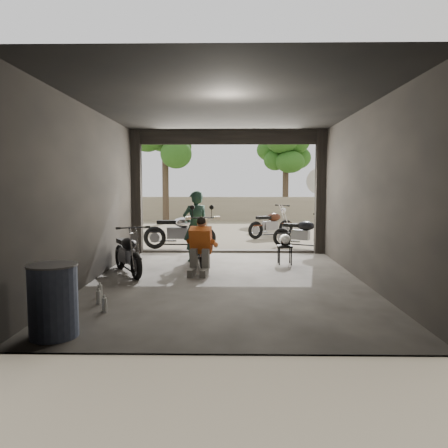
{
  "coord_description": "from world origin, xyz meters",
  "views": [
    {
      "loc": [
        0.08,
        -7.96,
        1.8
      ],
      "look_at": [
        -0.06,
        0.6,
        1.03
      ],
      "focal_mm": 35.0,
      "sensor_mm": 36.0,
      "label": 1
    }
  ],
  "objects_px": {
    "stool": "(285,249)",
    "oil_drum": "(53,302)",
    "outside_bike_b": "(271,222)",
    "rider": "(196,227)",
    "left_bike": "(128,250)",
    "sign_post": "(319,194)",
    "main_bike": "(200,239)",
    "outside_bike_a": "(180,228)",
    "mechanic": "(200,247)",
    "outside_bike_c": "(302,230)",
    "helmet": "(285,240)"
  },
  "relations": [
    {
      "from": "outside_bike_b",
      "to": "rider",
      "type": "bearing_deg",
      "value": 121.56
    },
    {
      "from": "sign_post",
      "to": "outside_bike_c",
      "type": "bearing_deg",
      "value": -124.63
    },
    {
      "from": "mechanic",
      "to": "outside_bike_c",
      "type": "bearing_deg",
      "value": 60.91
    },
    {
      "from": "stool",
      "to": "oil_drum",
      "type": "height_order",
      "value": "oil_drum"
    },
    {
      "from": "oil_drum",
      "to": "sign_post",
      "type": "xyz_separation_m",
      "value": [
        4.62,
        7.67,
        1.1
      ]
    },
    {
      "from": "outside_bike_c",
      "to": "stool",
      "type": "xyz_separation_m",
      "value": [
        -0.79,
        -2.51,
        -0.15
      ]
    },
    {
      "from": "main_bike",
      "to": "outside_bike_b",
      "type": "height_order",
      "value": "main_bike"
    },
    {
      "from": "mechanic",
      "to": "oil_drum",
      "type": "relative_size",
      "value": 1.29
    },
    {
      "from": "sign_post",
      "to": "left_bike",
      "type": "bearing_deg",
      "value": -120.29
    },
    {
      "from": "stool",
      "to": "oil_drum",
      "type": "distance_m",
      "value": 5.78
    },
    {
      "from": "main_bike",
      "to": "left_bike",
      "type": "relative_size",
      "value": 1.14
    },
    {
      "from": "outside_bike_a",
      "to": "left_bike",
      "type": "bearing_deg",
      "value": 170.56
    },
    {
      "from": "outside_bike_b",
      "to": "outside_bike_a",
      "type": "bearing_deg",
      "value": 99.77
    },
    {
      "from": "main_bike",
      "to": "stool",
      "type": "distance_m",
      "value": 1.93
    },
    {
      "from": "main_bike",
      "to": "stool",
      "type": "xyz_separation_m",
      "value": [
        1.91,
        -0.1,
        -0.19
      ]
    },
    {
      "from": "outside_bike_b",
      "to": "rider",
      "type": "relative_size",
      "value": 0.99
    },
    {
      "from": "outside_bike_a",
      "to": "outside_bike_b",
      "type": "xyz_separation_m",
      "value": [
        2.81,
        2.65,
        -0.04
      ]
    },
    {
      "from": "outside_bike_a",
      "to": "main_bike",
      "type": "bearing_deg",
      "value": -161.64
    },
    {
      "from": "outside_bike_a",
      "to": "outside_bike_c",
      "type": "height_order",
      "value": "outside_bike_a"
    },
    {
      "from": "outside_bike_a",
      "to": "helmet",
      "type": "height_order",
      "value": "outside_bike_a"
    },
    {
      "from": "outside_bike_c",
      "to": "helmet",
      "type": "bearing_deg",
      "value": -168.27
    },
    {
      "from": "helmet",
      "to": "rider",
      "type": "bearing_deg",
      "value": -178.84
    },
    {
      "from": "stool",
      "to": "main_bike",
      "type": "bearing_deg",
      "value": 177.0
    },
    {
      "from": "oil_drum",
      "to": "outside_bike_c",
      "type": "bearing_deg",
      "value": 60.72
    },
    {
      "from": "outside_bike_b",
      "to": "stool",
      "type": "height_order",
      "value": "outside_bike_b"
    },
    {
      "from": "oil_drum",
      "to": "sign_post",
      "type": "relative_size",
      "value": 0.38
    },
    {
      "from": "outside_bike_b",
      "to": "sign_post",
      "type": "relative_size",
      "value": 0.72
    },
    {
      "from": "outside_bike_b",
      "to": "oil_drum",
      "type": "height_order",
      "value": "outside_bike_b"
    },
    {
      "from": "helmet",
      "to": "outside_bike_b",
      "type": "bearing_deg",
      "value": 98.71
    },
    {
      "from": "main_bike",
      "to": "rider",
      "type": "height_order",
      "value": "rider"
    },
    {
      "from": "mechanic",
      "to": "left_bike",
      "type": "bearing_deg",
      "value": -174.61
    },
    {
      "from": "left_bike",
      "to": "mechanic",
      "type": "distance_m",
      "value": 1.46
    },
    {
      "from": "outside_bike_a",
      "to": "rider",
      "type": "bearing_deg",
      "value": -162.52
    },
    {
      "from": "outside_bike_a",
      "to": "sign_post",
      "type": "distance_m",
      "value": 4.12
    },
    {
      "from": "outside_bike_a",
      "to": "sign_post",
      "type": "xyz_separation_m",
      "value": [
        3.99,
        0.49,
        0.94
      ]
    },
    {
      "from": "outside_bike_c",
      "to": "helmet",
      "type": "xyz_separation_m",
      "value": [
        -0.78,
        -2.48,
        0.05
      ]
    },
    {
      "from": "rider",
      "to": "outside_bike_b",
      "type": "bearing_deg",
      "value": -135.72
    },
    {
      "from": "oil_drum",
      "to": "helmet",
      "type": "bearing_deg",
      "value": 55.47
    },
    {
      "from": "left_bike",
      "to": "sign_post",
      "type": "height_order",
      "value": "sign_post"
    },
    {
      "from": "outside_bike_c",
      "to": "oil_drum",
      "type": "relative_size",
      "value": 1.77
    },
    {
      "from": "left_bike",
      "to": "outside_bike_c",
      "type": "relative_size",
      "value": 0.97
    },
    {
      "from": "mechanic",
      "to": "sign_post",
      "type": "distance_m",
      "value": 5.22
    },
    {
      "from": "outside_bike_a",
      "to": "outside_bike_c",
      "type": "relative_size",
      "value": 1.15
    },
    {
      "from": "outside_bike_a",
      "to": "mechanic",
      "type": "relative_size",
      "value": 1.58
    },
    {
      "from": "main_bike",
      "to": "left_bike",
      "type": "bearing_deg",
      "value": -149.21
    },
    {
      "from": "main_bike",
      "to": "left_bike",
      "type": "height_order",
      "value": "main_bike"
    },
    {
      "from": "main_bike",
      "to": "oil_drum",
      "type": "height_order",
      "value": "main_bike"
    },
    {
      "from": "helmet",
      "to": "sign_post",
      "type": "bearing_deg",
      "value": 75.73
    },
    {
      "from": "outside_bike_c",
      "to": "main_bike",
      "type": "bearing_deg",
      "value": 160.98
    },
    {
      "from": "main_bike",
      "to": "sign_post",
      "type": "height_order",
      "value": "sign_post"
    }
  ]
}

